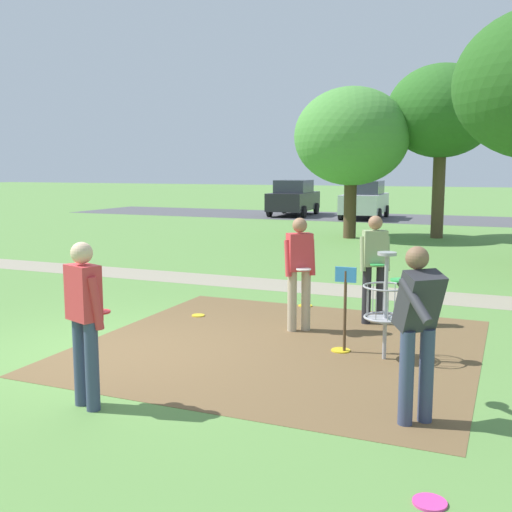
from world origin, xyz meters
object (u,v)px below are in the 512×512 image
Objects in this scene: frisbee_mid_grass at (341,350)px; parked_car_center_left at (365,200)px; player_waiting_right at (299,267)px; player_foreground_watching at (374,263)px; tree_near_right at (352,137)px; disc_golf_basket at (381,301)px; frisbee_far_left at (305,306)px; frisbee_far_right at (198,315)px; player_waiting_left at (84,315)px; frisbee_near_basket at (430,503)px; player_throwing at (418,323)px; tree_mid_right at (442,112)px; parked_car_leftmost at (294,198)px.

parked_car_center_left is (-4.70, 21.97, 0.91)m from frisbee_mid_grass.
player_waiting_right is 21.53m from parked_car_center_left.
tree_near_right reaches higher than player_foreground_watching.
player_foreground_watching is (-0.46, 1.76, 0.21)m from disc_golf_basket.
disc_golf_basket is 3.20m from frisbee_far_left.
player_waiting_left is at bearing -78.26° from frisbee_far_right.
disc_golf_basket is at bearing 48.96° from player_waiting_left.
frisbee_near_basket is (3.48, -0.54, -0.96)m from player_waiting_left.
disc_golf_basket is 2.03m from player_throwing.
tree_mid_right is 1.39× the size of parked_car_center_left.
frisbee_far_right is 21.07m from parked_car_center_left.
parked_car_leftmost is 3.91m from parked_car_center_left.
parked_car_center_left reaches higher than frisbee_mid_grass.
frisbee_far_left is 12.96m from tree_mid_right.
disc_golf_basket is 3.57m from frisbee_near_basket.
tree_near_right is 3.20m from tree_mid_right.
player_throwing is at bearing -84.20° from tree_mid_right.
tree_mid_right is 9.20m from parked_car_center_left.
frisbee_far_left is at bearing -80.12° from parked_car_center_left.
frisbee_far_right is 0.05× the size of parked_car_leftmost.
frisbee_far_left is at bearing 151.03° from player_foreground_watching.
frisbee_near_basket is 0.98× the size of frisbee_mid_grass.
frisbee_mid_grass is at bearing -61.76° from frisbee_far_left.
disc_golf_basket is 14.25m from tree_near_right.
parked_car_leftmost is at bearing 111.91° from disc_golf_basket.
frisbee_mid_grass is (-1.59, 3.44, 0.00)m from frisbee_near_basket.
parked_car_center_left is (-5.96, 23.97, -0.06)m from player_throwing.
player_throwing is 1.00× the size of player_waiting_right.
player_waiting_right is (1.03, 3.69, 0.00)m from player_waiting_left.
player_waiting_left is 17.87m from tree_mid_right.
tree_near_right is at bearing -156.45° from tree_mid_right.
player_waiting_right is at bearing -79.74° from parked_car_center_left.
frisbee_far_left is 19.88m from parked_car_center_left.
tree_near_right is 0.87× the size of tree_mid_right.
tree_mid_right is at bearing -44.36° from parked_car_leftmost.
tree_near_right reaches higher than player_waiting_left.
player_waiting_left is 6.80× the size of frisbee_near_basket.
player_waiting_left is at bearing -105.56° from player_waiting_right.
frisbee_mid_grass is (-0.08, -1.64, -0.96)m from player_foreground_watching.
frisbee_far_right is at bearing -99.52° from tree_mid_right.
parked_car_leftmost is (-6.68, 25.44, -0.05)m from player_waiting_left.
parked_car_leftmost is at bearing 171.67° from parked_car_center_left.
tree_mid_right reaches higher than disc_golf_basket.
parked_car_center_left is at bearing 103.23° from player_foreground_watching.
tree_mid_right is at bearing 96.38° from frisbee_near_basket.
frisbee_far_right is at bearing 133.92° from frisbee_near_basket.
parked_car_leftmost is at bearing 105.24° from frisbee_far_right.
frisbee_far_right is (-0.81, 3.92, -0.96)m from player_waiting_left.
disc_golf_basket is 3.51m from frisbee_far_right.
parked_car_leftmost is 1.00× the size of parked_car_center_left.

